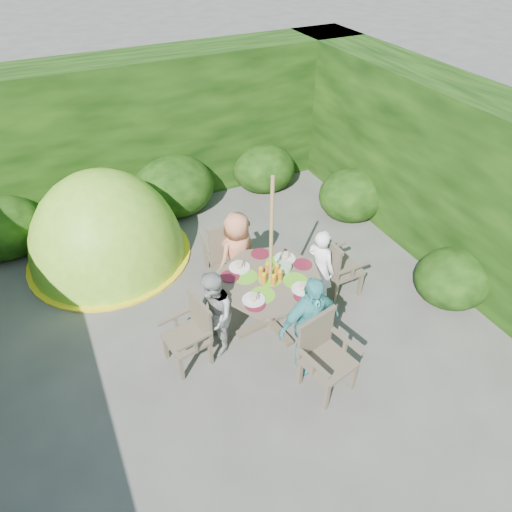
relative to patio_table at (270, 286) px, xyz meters
name	(u,v)px	position (x,y,z in m)	size (l,w,h in m)	color
ground	(214,345)	(-0.82, -0.04, -0.66)	(60.00, 60.00, 0.00)	#4E4B45
hedge_enclosure	(170,211)	(-0.82, 1.29, 0.59)	(9.00, 9.00, 2.50)	black
patio_table	(270,286)	(0.00, 0.00, 0.00)	(1.48, 1.48, 0.94)	#493F2F
parasol_pole	(271,258)	(0.00, 0.00, 0.44)	(0.04, 0.04, 2.20)	olive
garden_chair_right	(336,266)	(1.09, 0.13, -0.16)	(0.51, 0.57, 0.93)	#493F2F
garden_chair_left	(191,332)	(-1.10, -0.12, -0.20)	(0.54, 0.58, 0.86)	#493F2F
garden_chair_back	(226,249)	(-0.14, 1.08, -0.12)	(0.66, 0.60, 1.01)	#493F2F
garden_chair_front	(324,354)	(0.11, -1.09, -0.17)	(0.64, 0.60, 0.92)	#493F2F
child_right	(320,268)	(0.79, 0.09, -0.07)	(0.43, 0.28, 1.19)	white
child_left	(214,314)	(-0.80, -0.09, -0.07)	(0.57, 0.45, 1.18)	#9FA19B
child_back	(238,254)	(-0.09, 0.79, -0.02)	(0.62, 0.41, 1.27)	#DC825A
child_front	(309,325)	(0.08, -0.80, 0.02)	(0.79, 0.33, 1.36)	#4BB0AF
dome_tent	(111,257)	(-1.60, 2.34, -0.66)	(2.59, 2.59, 2.86)	#76C525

